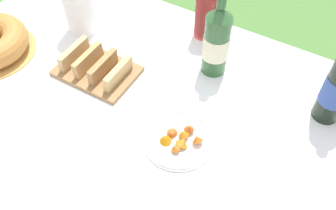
% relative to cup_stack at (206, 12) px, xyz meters
% --- Properties ---
extents(garden_table, '(1.60, 1.17, 0.76)m').
position_rel_cup_stack_xyz_m(garden_table, '(0.01, -0.49, -0.17)').
color(garden_table, brown).
rests_on(garden_table, ground_plane).
extents(tablecloth, '(1.61, 1.18, 0.10)m').
position_rel_cup_stack_xyz_m(tablecloth, '(0.01, -0.49, -0.11)').
color(tablecloth, white).
rests_on(tablecloth, garden_table).
extents(cup_stack, '(0.07, 0.07, 0.20)m').
position_rel_cup_stack_xyz_m(cup_stack, '(0.00, 0.00, 0.00)').
color(cup_stack, '#E04C47').
rests_on(cup_stack, tablecloth).
extents(cider_bottle_green, '(0.08, 0.08, 0.33)m').
position_rel_cup_stack_xyz_m(cider_bottle_green, '(0.11, -0.14, 0.02)').
color(cider_bottle_green, '#2D562D').
rests_on(cider_bottle_green, tablecloth).
extents(snack_plate_near, '(0.20, 0.20, 0.05)m').
position_rel_cup_stack_xyz_m(snack_plate_near, '(0.15, -0.46, -0.09)').
color(snack_plate_near, white).
rests_on(snack_plate_near, tablecloth).
extents(paper_towel_roll, '(0.11, 0.11, 0.24)m').
position_rel_cup_stack_xyz_m(paper_towel_roll, '(-0.40, -0.19, 0.02)').
color(paper_towel_roll, white).
rests_on(paper_towel_roll, tablecloth).
extents(bread_board, '(0.26, 0.18, 0.07)m').
position_rel_cup_stack_xyz_m(bread_board, '(-0.22, -0.35, -0.08)').
color(bread_board, olive).
rests_on(bread_board, tablecloth).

